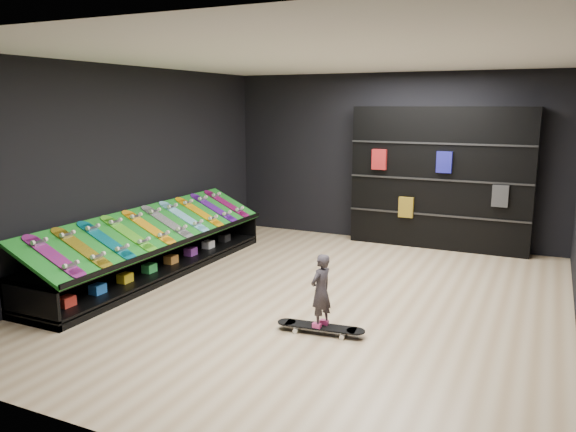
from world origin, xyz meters
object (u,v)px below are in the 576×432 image
at_px(floor_skateboard, 320,330).
at_px(child, 321,304).
at_px(display_rack, 156,257).
at_px(back_shelving, 440,178).

distance_m(floor_skateboard, child, 0.29).
bearing_deg(child, floor_skateboard, 180.00).
height_order(floor_skateboard, child, child).
relative_size(display_rack, back_shelving, 1.49).
height_order(display_rack, back_shelving, back_shelving).
bearing_deg(child, back_shelving, -168.41).
distance_m(display_rack, back_shelving, 4.88).
relative_size(display_rack, floor_skateboard, 4.59).
height_order(display_rack, child, child).
height_order(display_rack, floor_skateboard, display_rack).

